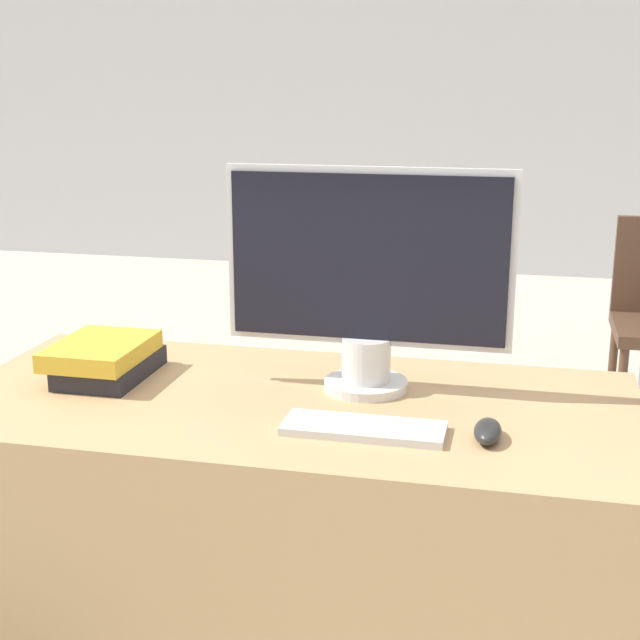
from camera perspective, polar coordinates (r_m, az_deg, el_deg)
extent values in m
cube|color=silver|center=(6.74, 9.39, 14.85)|extent=(12.00, 0.06, 2.80)
cube|color=tan|center=(2.04, -1.81, -15.15)|extent=(1.45, 0.69, 0.76)
cylinder|color=silver|center=(1.94, 2.96, -4.14)|extent=(0.18, 0.18, 0.02)
cylinder|color=silver|center=(1.92, 2.98, -2.52)|extent=(0.11, 0.11, 0.10)
cube|color=silver|center=(1.87, 3.10, 4.03)|extent=(0.61, 0.01, 0.38)
cube|color=black|center=(1.87, 3.07, 4.01)|extent=(0.58, 0.02, 0.35)
cube|color=silver|center=(1.71, 2.82, -6.95)|extent=(0.31, 0.11, 0.02)
ellipsoid|color=#262626|center=(1.70, 10.68, -7.01)|extent=(0.05, 0.11, 0.04)
cube|color=#232328|center=(2.07, -13.27, -2.97)|extent=(0.17, 0.26, 0.04)
cube|color=gold|center=(2.05, -13.85, -1.92)|extent=(0.19, 0.25, 0.04)
cylinder|color=#4C3323|center=(3.71, 18.67, -4.69)|extent=(0.04, 0.04, 0.41)
cylinder|color=#4C3323|center=(4.07, 18.20, -2.91)|extent=(0.04, 0.04, 0.41)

